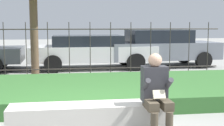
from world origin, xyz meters
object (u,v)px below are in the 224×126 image
object	(u,v)px
car_parked_center	(91,50)
car_parked_right	(161,47)
person_seated_reader	(156,92)
stone_bench	(89,120)

from	to	relation	value
car_parked_center	car_parked_right	bearing A→B (deg)	2.36
car_parked_right	person_seated_reader	bearing A→B (deg)	-112.48
person_seated_reader	car_parked_right	world-z (taller)	car_parked_right
car_parked_center	stone_bench	bearing A→B (deg)	-95.38
person_seated_reader	car_parked_center	bearing A→B (deg)	93.26
person_seated_reader	car_parked_center	xyz separation A→B (m)	(-0.42, 7.28, 0.01)
stone_bench	car_parked_center	xyz separation A→B (m)	(0.58, 7.00, 0.49)
stone_bench	person_seated_reader	size ratio (longest dim) A/B	1.97
person_seated_reader	car_parked_center	distance (m)	7.29
stone_bench	car_parked_center	size ratio (longest dim) A/B	0.52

